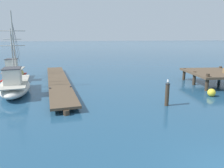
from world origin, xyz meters
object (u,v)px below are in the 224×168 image
object	(u,v)px
mooring_piling	(167,94)
fishing_boat_1	(15,85)
perched_seagull	(168,81)
fishing_boat_0	(14,73)
mooring_buoy	(211,93)

from	to	relation	value
mooring_piling	fishing_boat_1	bearing A→B (deg)	152.75
fishing_boat_1	perched_seagull	bearing A→B (deg)	-27.28
fishing_boat_0	mooring_buoy	size ratio (longest dim) A/B	9.73
mooring_piling	perched_seagull	size ratio (longest dim) A/B	4.13
fishing_boat_0	mooring_piling	xyz separation A→B (m)	(11.58, -11.16, 0.07)
fishing_boat_0	mooring_piling	bearing A→B (deg)	-43.93
mooring_buoy	perched_seagull	bearing A→B (deg)	-163.33
perched_seagull	mooring_buoy	bearing A→B (deg)	16.67
perched_seagull	mooring_buoy	distance (m)	4.70
perched_seagull	fishing_boat_1	bearing A→B (deg)	152.72
fishing_boat_1	mooring_buoy	size ratio (longest dim) A/B	11.50
fishing_boat_0	mooring_buoy	xyz separation A→B (m)	(15.89, -9.87, -0.41)
fishing_boat_0	perched_seagull	world-z (taller)	fishing_boat_0
fishing_boat_1	mooring_buoy	world-z (taller)	fishing_boat_1
fishing_boat_0	fishing_boat_1	world-z (taller)	fishing_boat_1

